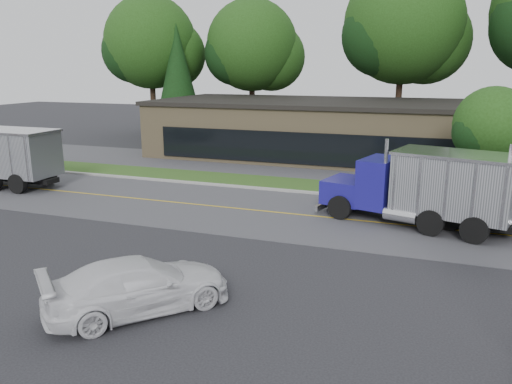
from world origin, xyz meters
The scene contains 14 objects.
ground centered at (0.00, 0.00, 0.00)m, with size 140.00×140.00×0.00m, color #333338.
road centered at (0.00, 9.00, 0.00)m, with size 60.00×8.00×0.02m, color slate.
center_line centered at (0.00, 9.00, 0.00)m, with size 60.00×0.12×0.01m, color gold.
curb centered at (0.00, 13.20, 0.00)m, with size 60.00×0.30×0.12m, color #9E9E99.
grass_verge centered at (0.00, 15.00, 0.00)m, with size 60.00×3.40×0.03m, color #2E521C.
far_parking centered at (0.00, 20.00, 0.00)m, with size 60.00×7.00×0.02m, color slate.
strip_mall centered at (2.00, 26.00, 2.00)m, with size 32.00×12.00×4.00m, color #96815C.
tree_far_a centered at (-19.85, 32.12, 8.79)m, with size 9.66×9.09×13.77m.
tree_far_b centered at (-9.86, 34.11, 8.46)m, with size 9.30×8.75×13.26m.
tree_far_c centered at (4.17, 34.13, 9.95)m, with size 10.93×10.28×15.58m.
evergreen_left centered at (-16.00, 30.00, 5.96)m, with size 4.77×4.77×10.84m.
tree_verge centered at (10.06, 15.05, 3.76)m, with size 4.15×3.90×5.92m.
dump_truck_blue centered at (7.06, 9.18, 1.81)m, with size 8.50×4.51×3.36m.
rally_car centered at (-0.42, -1.81, 0.76)m, with size 2.14×5.27×1.53m, color white.
Camera 1 is at (7.14, -13.08, 6.80)m, focal length 35.00 mm.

